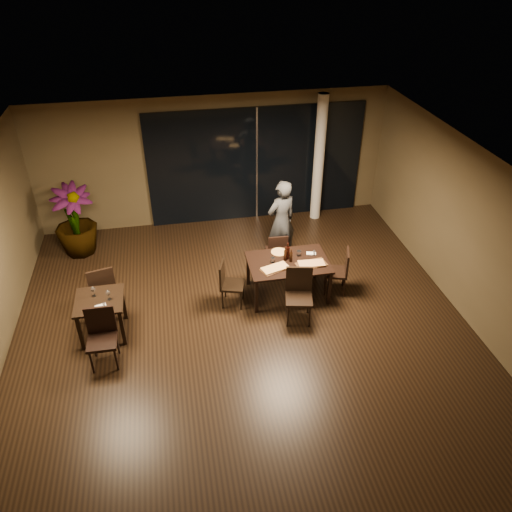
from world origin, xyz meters
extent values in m
plane|color=black|center=(0.00, 0.00, 0.00)|extent=(8.00, 8.00, 0.00)
cube|color=#4A3E27|center=(0.00, 4.05, 1.50)|extent=(8.00, 0.10, 3.00)
cube|color=#4A3E27|center=(0.00, -4.05, 1.50)|extent=(8.00, 0.10, 3.00)
cube|color=#4A3E27|center=(4.05, 0.00, 1.50)|extent=(0.10, 8.00, 3.00)
cube|color=silver|center=(0.00, 0.00, 3.02)|extent=(8.00, 8.00, 0.04)
cube|color=black|center=(1.00, 3.96, 1.35)|extent=(5.00, 0.06, 2.70)
cylinder|color=silver|center=(2.40, 3.65, 1.50)|extent=(0.24, 0.24, 3.00)
cube|color=black|center=(1.00, 0.80, 0.73)|extent=(1.50, 1.00, 0.04)
cube|color=black|center=(0.31, 0.36, 0.35)|extent=(0.06, 0.06, 0.71)
cube|color=black|center=(1.69, 0.36, 0.35)|extent=(0.06, 0.06, 0.71)
cube|color=black|center=(0.31, 1.24, 0.35)|extent=(0.06, 0.06, 0.71)
cube|color=black|center=(1.69, 1.24, 0.35)|extent=(0.06, 0.06, 0.71)
cube|color=black|center=(-2.40, 0.30, 0.73)|extent=(0.80, 0.80, 0.04)
cube|color=black|center=(-2.74, -0.04, 0.35)|extent=(0.06, 0.06, 0.71)
cube|color=black|center=(-2.06, -0.04, 0.35)|extent=(0.06, 0.06, 0.71)
cube|color=black|center=(-2.74, 0.64, 0.35)|extent=(0.06, 0.06, 0.71)
cube|color=black|center=(-2.06, 0.64, 0.35)|extent=(0.06, 0.06, 0.71)
cube|color=black|center=(0.97, 1.69, 0.41)|extent=(0.42, 0.42, 0.05)
cylinder|color=black|center=(1.14, 1.85, 0.21)|extent=(0.03, 0.03, 0.41)
cylinder|color=black|center=(0.82, 1.86, 0.21)|extent=(0.03, 0.03, 0.41)
cylinder|color=black|center=(1.13, 1.52, 0.21)|extent=(0.03, 0.03, 0.41)
cylinder|color=black|center=(0.80, 1.53, 0.21)|extent=(0.03, 0.03, 0.41)
cube|color=black|center=(0.97, 1.51, 0.64)|extent=(0.40, 0.05, 0.46)
cube|color=black|center=(1.01, 0.02, 0.48)|extent=(0.56, 0.56, 0.05)
cylinder|color=black|center=(0.78, -0.13, 0.24)|extent=(0.04, 0.04, 0.48)
cylinder|color=black|center=(1.15, -0.21, 0.24)|extent=(0.04, 0.04, 0.48)
cylinder|color=black|center=(0.86, 0.25, 0.24)|extent=(0.04, 0.04, 0.48)
cylinder|color=black|center=(1.23, 0.17, 0.24)|extent=(0.04, 0.04, 0.48)
cube|color=black|center=(1.05, 0.23, 0.75)|extent=(0.47, 0.14, 0.53)
cube|color=black|center=(-0.08, 0.70, 0.43)|extent=(0.52, 0.52, 0.05)
cylinder|color=black|center=(0.04, 0.49, 0.21)|extent=(0.03, 0.03, 0.43)
cylinder|color=black|center=(0.14, 0.82, 0.21)|extent=(0.03, 0.03, 0.43)
cylinder|color=black|center=(-0.29, 0.59, 0.21)|extent=(0.03, 0.03, 0.43)
cylinder|color=black|center=(-0.19, 0.91, 0.21)|extent=(0.03, 0.03, 0.43)
cube|color=black|center=(-0.26, 0.76, 0.67)|extent=(0.16, 0.41, 0.48)
cube|color=black|center=(1.92, 0.73, 0.44)|extent=(0.54, 0.54, 0.05)
cylinder|color=black|center=(1.81, 0.95, 0.22)|extent=(0.04, 0.04, 0.44)
cylinder|color=black|center=(1.70, 0.61, 0.22)|extent=(0.04, 0.04, 0.44)
cylinder|color=black|center=(2.14, 0.84, 0.22)|extent=(0.04, 0.04, 0.44)
cylinder|color=black|center=(2.04, 0.51, 0.22)|extent=(0.04, 0.04, 0.44)
cube|color=black|center=(2.11, 0.67, 0.68)|extent=(0.17, 0.42, 0.49)
cube|color=black|center=(-2.44, 1.02, 0.47)|extent=(0.56, 0.56, 0.05)
cylinder|color=black|center=(-2.30, 1.25, 0.24)|extent=(0.04, 0.04, 0.47)
cylinder|color=black|center=(-2.67, 1.16, 0.24)|extent=(0.04, 0.04, 0.47)
cylinder|color=black|center=(-2.21, 0.88, 0.24)|extent=(0.04, 0.04, 0.47)
cylinder|color=black|center=(-2.58, 0.79, 0.24)|extent=(0.04, 0.04, 0.47)
cube|color=black|center=(-2.39, 0.82, 0.73)|extent=(0.46, 0.15, 0.52)
cube|color=black|center=(-2.34, -0.44, 0.48)|extent=(0.47, 0.47, 0.05)
cylinder|color=black|center=(-2.54, -0.63, 0.24)|extent=(0.04, 0.04, 0.48)
cylinder|color=black|center=(-2.16, -0.63, 0.24)|extent=(0.04, 0.04, 0.48)
cylinder|color=black|center=(-2.53, -0.25, 0.24)|extent=(0.04, 0.04, 0.48)
cylinder|color=black|center=(-2.15, -0.25, 0.24)|extent=(0.04, 0.04, 0.48)
cube|color=black|center=(-2.34, -0.23, 0.74)|extent=(0.47, 0.05, 0.53)
imported|color=#2D2F32|center=(1.15, 2.04, 0.90)|extent=(0.72, 0.60, 1.81)
imported|color=#1C4617|center=(-3.08, 3.10, 0.78)|extent=(1.10, 1.10, 1.56)
cube|color=#442816|center=(0.70, 0.61, 0.76)|extent=(0.59, 0.44, 0.01)
cube|color=#3F2714|center=(1.39, 0.62, 0.76)|extent=(0.60, 0.37, 0.01)
cylinder|color=#B02313|center=(0.90, 1.13, 0.76)|extent=(0.29, 0.29, 0.01)
cylinder|color=white|center=(0.71, 0.84, 0.80)|extent=(0.08, 0.08, 0.09)
cylinder|color=white|center=(1.24, 0.97, 0.80)|extent=(0.08, 0.08, 0.10)
cube|color=silver|center=(1.56, 0.69, 0.76)|extent=(0.20, 0.15, 0.01)
cube|color=white|center=(1.49, 0.98, 0.76)|extent=(0.20, 0.15, 0.01)
cube|color=silver|center=(-2.35, 0.10, 0.76)|extent=(0.20, 0.16, 0.01)
camera|label=1|loc=(-1.04, -6.63, 6.00)|focal=35.00mm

